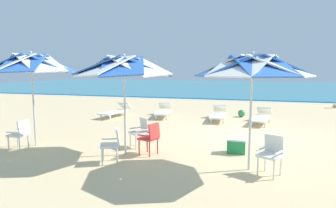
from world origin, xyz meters
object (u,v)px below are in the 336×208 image
beach_umbrella_0 (252,67)px  sun_lounger_0 (261,117)px  plastic_chair_1 (113,143)px  plastic_chair_4 (20,133)px  beach_umbrella_1 (124,67)px  beach_ball (241,113)px  plastic_chair_2 (150,137)px  sun_lounger_1 (219,114)px  cooler_box (236,146)px  plastic_chair_3 (140,131)px  sun_lounger_3 (116,111)px  sun_lounger_2 (163,111)px  plastic_chair_0 (271,152)px  beach_umbrella_2 (31,64)px

beach_umbrella_0 → sun_lounger_0: (0.42, 6.00, -2.05)m
plastic_chair_1 → plastic_chair_4: (-3.02, 0.23, 0.00)m
beach_umbrella_1 → beach_ball: beach_umbrella_1 is taller
plastic_chair_2 → sun_lounger_1: plastic_chair_2 is taller
cooler_box → sun_lounger_0: bearing=80.8°
plastic_chair_4 → beach_umbrella_0: bearing=2.0°
plastic_chair_3 → sun_lounger_0: plastic_chair_3 is taller
sun_lounger_3 → plastic_chair_1: bearing=-63.5°
sun_lounger_1 → plastic_chair_2: bearing=-101.1°
beach_umbrella_1 → sun_lounger_2: (-0.92, 6.21, -2.05)m
plastic_chair_0 → plastic_chair_4: (-6.67, -0.04, 0.00)m
sun_lounger_1 → sun_lounger_3: same height
sun_lounger_2 → cooler_box: bearing=-54.2°
plastic_chair_1 → sun_lounger_1: bearing=75.0°
beach_umbrella_1 → sun_lounger_0: 7.09m
plastic_chair_0 → beach_umbrella_1: beach_umbrella_1 is taller
plastic_chair_0 → beach_umbrella_0: bearing=158.2°
plastic_chair_3 → plastic_chair_0: bearing=-19.4°
plastic_chair_3 → plastic_chair_4: same height
beach_umbrella_1 → beach_umbrella_2: bearing=179.0°
sun_lounger_3 → cooler_box: sun_lounger_3 is taller
sun_lounger_1 → beach_ball: size_ratio=6.25×
sun_lounger_2 → beach_ball: sun_lounger_2 is taller
beach_umbrella_0 → beach_umbrella_1: (-3.20, 0.26, 0.01)m
beach_umbrella_0 → sun_lounger_2: beach_umbrella_0 is taller
sun_lounger_2 → cooler_box: size_ratio=4.45×
plastic_chair_4 → beach_umbrella_2: bearing=86.3°
beach_umbrella_1 → plastic_chair_1: bearing=-90.5°
beach_umbrella_1 → plastic_chair_4: size_ratio=3.10×
plastic_chair_4 → sun_lounger_3: (-0.11, 6.05, -0.22)m
plastic_chair_0 → beach_umbrella_1: bearing=173.1°
plastic_chair_0 → plastic_chair_2: same height
sun_lounger_1 → plastic_chair_4: bearing=-126.7°
plastic_chair_1 → sun_lounger_2: (-0.91, 6.91, -0.22)m
plastic_chair_1 → sun_lounger_2: plastic_chair_1 is taller
sun_lounger_0 → plastic_chair_1: bearing=-119.3°
beach_umbrella_0 → sun_lounger_3: size_ratio=1.21×
sun_lounger_3 → sun_lounger_0: bearing=1.5°
plastic_chair_1 → beach_umbrella_2: (-2.98, 0.76, 1.93)m
plastic_chair_0 → sun_lounger_0: plastic_chair_0 is taller
beach_umbrella_1 → plastic_chair_4: 3.57m
beach_umbrella_2 → beach_ball: (5.73, 7.19, -2.26)m
sun_lounger_1 → sun_lounger_3: 4.94m
plastic_chair_4 → sun_lounger_0: plastic_chair_4 is taller
plastic_chair_3 → plastic_chair_4: size_ratio=1.00×
sun_lounger_0 → beach_ball: 1.74m
plastic_chair_3 → cooler_box: size_ratio=1.73×
plastic_chair_4 → sun_lounger_3: size_ratio=0.39×
plastic_chair_4 → plastic_chair_1: bearing=-4.3°
beach_ball → beach_umbrella_1: bearing=-110.7°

